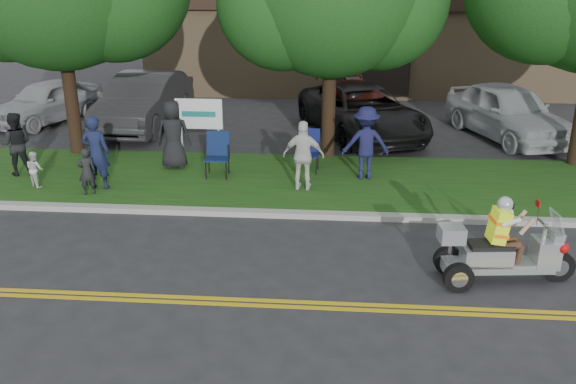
# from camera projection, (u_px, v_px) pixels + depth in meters

# --- Properties ---
(ground) EXTENTS (120.00, 120.00, 0.00)m
(ground) POSITION_uv_depth(u_px,v_px,m) (290.00, 289.00, 10.13)
(ground) COLOR #28282B
(ground) RESTS_ON ground
(centerline_near) EXTENTS (60.00, 0.10, 0.01)m
(centerline_near) POSITION_uv_depth(u_px,v_px,m) (287.00, 307.00, 9.58)
(centerline_near) COLOR gold
(centerline_near) RESTS_ON ground
(centerline_far) EXTENTS (60.00, 0.10, 0.01)m
(centerline_far) POSITION_uv_depth(u_px,v_px,m) (288.00, 301.00, 9.73)
(centerline_far) COLOR gold
(centerline_far) RESTS_ON ground
(curb) EXTENTS (60.00, 0.25, 0.12)m
(curb) POSITION_uv_depth(u_px,v_px,m) (300.00, 214.00, 12.95)
(curb) COLOR #A8A89E
(curb) RESTS_ON ground
(grass_verge) EXTENTS (60.00, 4.00, 0.10)m
(grass_verge) POSITION_uv_depth(u_px,v_px,m) (306.00, 181.00, 14.96)
(grass_verge) COLOR #1A4311
(grass_verge) RESTS_ON ground
(commercial_building) EXTENTS (18.00, 8.20, 4.00)m
(commercial_building) POSITION_uv_depth(u_px,v_px,m) (367.00, 36.00, 26.97)
(commercial_building) COLOR #9E7F5B
(commercial_building) RESTS_ON ground
(business_sign) EXTENTS (1.25, 0.06, 1.75)m
(business_sign) POSITION_uv_depth(u_px,v_px,m) (199.00, 117.00, 16.05)
(business_sign) COLOR silver
(business_sign) RESTS_ON ground
(trike_scooter) EXTENTS (2.36, 0.83, 1.54)m
(trike_scooter) POSITION_uv_depth(u_px,v_px,m) (500.00, 253.00, 10.17)
(trike_scooter) COLOR black
(trike_scooter) RESTS_ON ground
(lawn_chair_a) EXTENTS (0.59, 0.61, 1.06)m
(lawn_chair_a) POSITION_uv_depth(u_px,v_px,m) (308.00, 148.00, 15.39)
(lawn_chair_a) COLOR black
(lawn_chair_a) RESTS_ON grass_verge
(lawn_chair_b) EXTENTS (0.59, 0.61, 1.08)m
(lawn_chair_b) POSITION_uv_depth(u_px,v_px,m) (218.00, 151.00, 15.03)
(lawn_chair_b) COLOR black
(lawn_chair_b) RESTS_ON grass_verge
(spectator_adult_left) EXTENTS (0.64, 0.42, 1.74)m
(spectator_adult_left) POSITION_uv_depth(u_px,v_px,m) (96.00, 153.00, 14.04)
(spectator_adult_left) COLOR #161D3F
(spectator_adult_left) RESTS_ON grass_verge
(spectator_adult_mid) EXTENTS (0.90, 0.78, 1.57)m
(spectator_adult_mid) POSITION_uv_depth(u_px,v_px,m) (16.00, 144.00, 15.00)
(spectator_adult_mid) COLOR black
(spectator_adult_mid) RESTS_ON grass_verge
(spectator_adult_right) EXTENTS (0.97, 0.45, 1.63)m
(spectator_adult_right) POSITION_uv_depth(u_px,v_px,m) (304.00, 156.00, 14.01)
(spectator_adult_right) COLOR silver
(spectator_adult_right) RESTS_ON grass_verge
(spectator_chair_a) EXTENTS (1.23, 0.80, 1.78)m
(spectator_chair_a) POSITION_uv_depth(u_px,v_px,m) (366.00, 143.00, 14.71)
(spectator_chair_a) COLOR #191A45
(spectator_chair_a) RESTS_ON grass_verge
(spectator_chair_b) EXTENTS (0.91, 0.64, 1.76)m
(spectator_chair_b) POSITION_uv_depth(u_px,v_px,m) (173.00, 134.00, 15.48)
(spectator_chair_b) COLOR black
(spectator_chair_b) RESTS_ON grass_verge
(child_left) EXTENTS (0.47, 0.41, 1.08)m
(child_left) POSITION_uv_depth(u_px,v_px,m) (87.00, 171.00, 13.79)
(child_left) COLOR black
(child_left) RESTS_ON grass_verge
(child_right) EXTENTS (0.53, 0.51, 0.86)m
(child_right) POSITION_uv_depth(u_px,v_px,m) (35.00, 169.00, 14.30)
(child_right) COLOR silver
(child_right) RESTS_ON grass_verge
(parked_car_far_left) EXTENTS (3.07, 4.50, 1.42)m
(parked_car_far_left) POSITION_uv_depth(u_px,v_px,m) (47.00, 101.00, 20.44)
(parked_car_far_left) COLOR #9C9DA3
(parked_car_far_left) RESTS_ON ground
(parked_car_left) EXTENTS (2.07, 5.34, 1.74)m
(parked_car_left) POSITION_uv_depth(u_px,v_px,m) (144.00, 101.00, 19.72)
(parked_car_left) COLOR #2C2C2E
(parked_car_left) RESTS_ON ground
(parked_car_mid) EXTENTS (4.47, 6.14, 1.55)m
(parked_car_mid) POSITION_uv_depth(u_px,v_px,m) (362.00, 112.00, 18.77)
(parked_car_mid) COLOR black
(parked_car_mid) RESTS_ON ground
(parked_car_right) EXTENTS (3.21, 5.15, 1.39)m
(parked_car_right) POSITION_uv_depth(u_px,v_px,m) (357.00, 106.00, 19.86)
(parked_car_right) COLOR #491811
(parked_car_right) RESTS_ON ground
(parked_car_far_right) EXTENTS (3.46, 5.25, 1.66)m
(parked_car_far_right) POSITION_uv_depth(u_px,v_px,m) (508.00, 112.00, 18.52)
(parked_car_far_right) COLOR #B1B4B8
(parked_car_far_right) RESTS_ON ground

